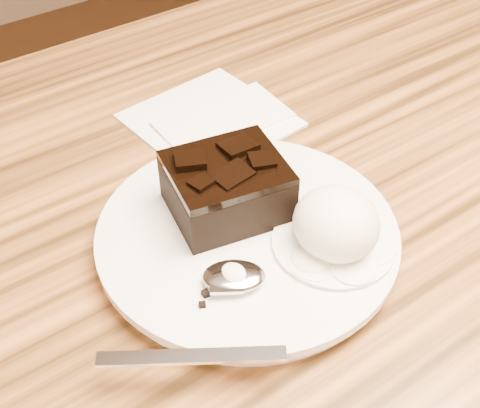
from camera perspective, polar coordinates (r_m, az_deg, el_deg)
plate at (r=0.54m, az=0.62°, el=-2.95°), size 0.24×0.24×0.02m
brownie at (r=0.53m, az=-1.13°, el=1.15°), size 0.10×0.09×0.04m
ice_cream_scoop at (r=0.51m, az=8.20°, el=-1.68°), size 0.06×0.07×0.05m
melt_puddle at (r=0.52m, az=7.98°, el=-3.36°), size 0.10×0.10×0.00m
spoon at (r=0.49m, az=-0.53°, el=-6.33°), size 0.17×0.13×0.01m
napkin at (r=0.68m, az=-2.59°, el=7.27°), size 0.15×0.15×0.01m
crumb_a at (r=0.48m, az=-2.96°, el=-7.65°), size 0.01×0.01×0.00m
crumb_b at (r=0.48m, az=-3.24°, el=-8.59°), size 0.01×0.01×0.00m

